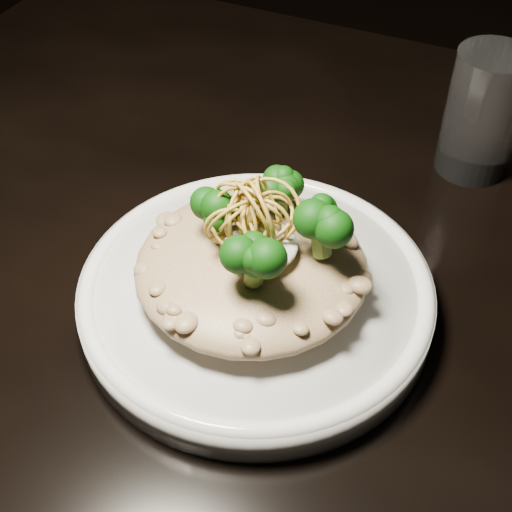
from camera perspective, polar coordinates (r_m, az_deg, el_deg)
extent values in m
cube|color=black|center=(0.58, 7.39, -3.17)|extent=(1.10, 0.80, 0.04)
cylinder|color=black|center=(1.22, -10.61, 2.30)|extent=(0.05, 0.05, 0.71)
cylinder|color=white|center=(0.53, 0.00, -3.20)|extent=(0.26, 0.26, 0.03)
ellipsoid|color=brown|center=(0.51, -0.37, -0.83)|extent=(0.17, 0.17, 0.04)
ellipsoid|color=white|center=(0.49, 0.27, 0.86)|extent=(0.05, 0.05, 0.01)
cylinder|color=silver|center=(0.67, 17.68, 10.79)|extent=(0.07, 0.07, 0.12)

